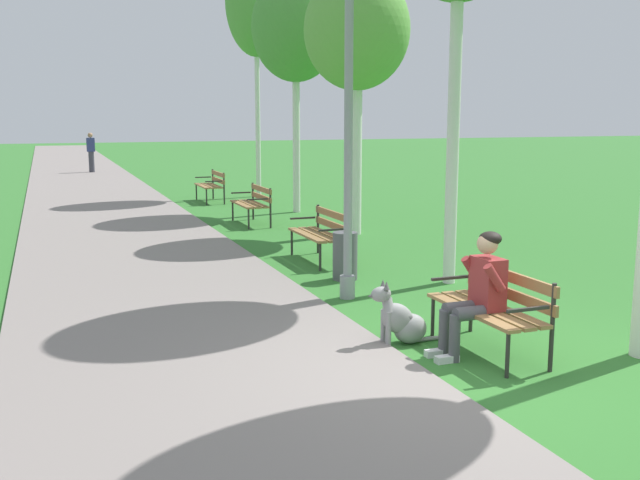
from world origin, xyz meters
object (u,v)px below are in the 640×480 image
at_px(park_bench_furthest, 212,183).
at_px(dog_grey, 401,320).
at_px(birch_tree_third, 357,32).
at_px(litter_bin, 345,256).
at_px(park_bench_far, 253,201).
at_px(pedestrian_distant, 91,153).
at_px(person_seated_on_near_bench, 478,289).
at_px(lamp_post_near, 348,132).
at_px(park_bench_near, 494,303).
at_px(birch_tree_fourth, 296,28).
at_px(park_bench_mid, 322,230).
at_px(birch_tree_fifth, 256,2).

height_order(park_bench_furthest, dog_grey, park_bench_furthest).
relative_size(birch_tree_third, litter_bin, 7.34).
xyz_separation_m(park_bench_far, pedestrian_distant, (-2.42, 16.10, 0.33)).
height_order(person_seated_on_near_bench, litter_bin, person_seated_on_near_bench).
xyz_separation_m(lamp_post_near, birch_tree_third, (2.17, 4.76, 1.79)).
bearing_deg(pedestrian_distant, litter_bin, -84.26).
bearing_deg(park_bench_near, birch_tree_third, 77.35).
bearing_deg(lamp_post_near, park_bench_near, -78.39).
height_order(park_bench_far, birch_tree_fourth, birch_tree_fourth).
height_order(person_seated_on_near_bench, birch_tree_third, birch_tree_third).
relative_size(park_bench_near, park_bench_mid, 1.00).
relative_size(park_bench_near, lamp_post_near, 0.36).
distance_m(park_bench_far, birch_tree_fifth, 7.47).
bearing_deg(litter_bin, lamp_post_near, -110.91).
bearing_deg(birch_tree_third, birch_tree_fourth, 90.21).
distance_m(litter_bin, pedestrian_distant, 21.98).
bearing_deg(park_bench_near, birch_tree_fourth, 81.52).
relative_size(park_bench_far, park_bench_furthest, 1.00).
distance_m(park_bench_far, litter_bin, 5.77).
distance_m(lamp_post_near, birch_tree_fourth, 8.94).
height_order(park_bench_furthest, lamp_post_near, lamp_post_near).
bearing_deg(birch_tree_fifth, pedestrian_distant, 110.55).
bearing_deg(park_bench_furthest, lamp_post_near, -93.34).
height_order(park_bench_mid, birch_tree_fifth, birch_tree_fifth).
xyz_separation_m(person_seated_on_near_bench, litter_bin, (0.08, 3.61, -0.33)).
height_order(park_bench_near, pedestrian_distant, pedestrian_distant).
relative_size(dog_grey, birch_tree_fifth, 0.12).
height_order(park_bench_mid, pedestrian_distant, pedestrian_distant).
bearing_deg(park_bench_mid, person_seated_on_near_bench, -92.83).
bearing_deg(birch_tree_fourth, park_bench_far, -134.25).
bearing_deg(person_seated_on_near_bench, park_bench_far, 88.20).
height_order(person_seated_on_near_bench, dog_grey, person_seated_on_near_bench).
distance_m(person_seated_on_near_bench, lamp_post_near, 2.99).
bearing_deg(park_bench_mid, park_bench_furthest, 89.41).
distance_m(park_bench_mid, lamp_post_near, 2.97).
relative_size(park_bench_far, person_seated_on_near_bench, 1.20).
relative_size(person_seated_on_near_bench, birch_tree_fifth, 0.18).
bearing_deg(park_bench_mid, lamp_post_near, -103.18).
height_order(person_seated_on_near_bench, pedestrian_distant, pedestrian_distant).
bearing_deg(park_bench_mid, park_bench_far, 89.36).
xyz_separation_m(dog_grey, lamp_post_near, (0.23, 2.01, 1.90)).
distance_m(birch_tree_fourth, pedestrian_distant, 15.46).
bearing_deg(person_seated_on_near_bench, pedestrian_distant, 94.76).
distance_m(park_bench_furthest, birch_tree_fifth, 5.32).
bearing_deg(park_bench_furthest, park_bench_mid, -90.59).
xyz_separation_m(birch_tree_third, litter_bin, (-1.77, -3.73, -3.60)).
distance_m(dog_grey, birch_tree_fourth, 11.44).
xyz_separation_m(park_bench_furthest, dog_grey, (-0.89, -13.23, -0.25)).
bearing_deg(park_bench_far, lamp_post_near, -95.15).
bearing_deg(pedestrian_distant, birch_tree_fifth, -69.45).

